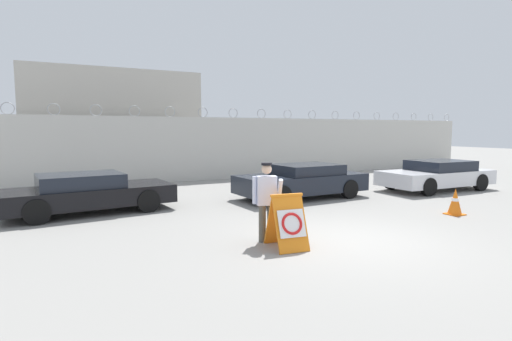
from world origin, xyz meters
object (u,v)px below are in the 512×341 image
at_px(security_guard, 267,199).
at_px(traffic_cone_near, 455,202).
at_px(parked_car_rear_sedan, 302,181).
at_px(parked_car_far_side, 437,175).
at_px(barricade_sign, 288,221).
at_px(parked_car_front_coupe, 88,193).

bearing_deg(security_guard, traffic_cone_near, 18.10).
relative_size(parked_car_rear_sedan, parked_car_far_side, 0.99).
distance_m(barricade_sign, parked_car_front_coupe, 6.35).
bearing_deg(traffic_cone_near, parked_car_front_coupe, 150.94).
bearing_deg(barricade_sign, parked_car_rear_sedan, 60.43).
height_order(barricade_sign, traffic_cone_near, barricade_sign).
distance_m(parked_car_rear_sedan, parked_car_far_side, 5.72).
xyz_separation_m(barricade_sign, parked_car_rear_sedan, (3.55, 4.73, 0.06)).
distance_m(security_guard, parked_car_far_side, 9.89).
xyz_separation_m(parked_car_front_coupe, parked_car_rear_sedan, (6.74, -0.76, 0.02)).
relative_size(barricade_sign, traffic_cone_near, 1.48).
bearing_deg(traffic_cone_near, security_guard, 179.21).
height_order(barricade_sign, parked_car_front_coupe, parked_car_front_coupe).
relative_size(parked_car_front_coupe, parked_car_rear_sedan, 1.03).
bearing_deg(parked_car_far_side, security_guard, 20.90).
height_order(barricade_sign, parked_car_far_side, parked_car_far_side).
xyz_separation_m(security_guard, parked_car_front_coupe, (-3.05, 4.89, -0.34)).
bearing_deg(barricade_sign, parked_car_far_side, 29.92).
bearing_deg(barricade_sign, security_guard, 110.91).
xyz_separation_m(traffic_cone_near, parked_car_front_coupe, (-8.95, 4.97, 0.21)).
bearing_deg(parked_car_front_coupe, barricade_sign, -65.04).
bearing_deg(parked_car_far_side, parked_car_rear_sedan, -7.27).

